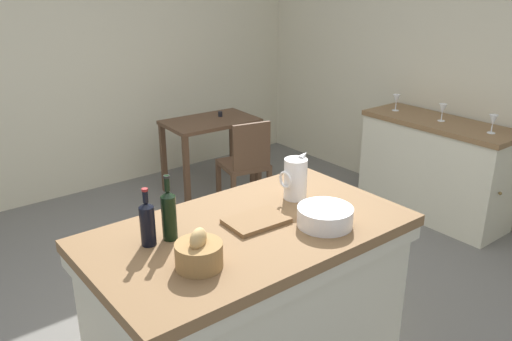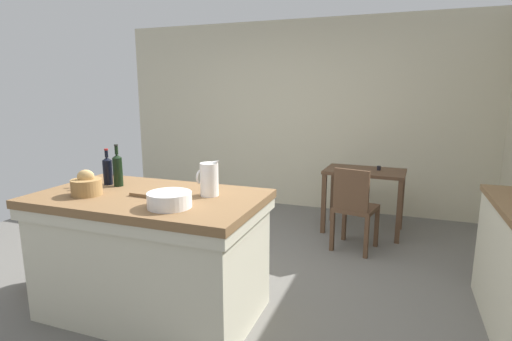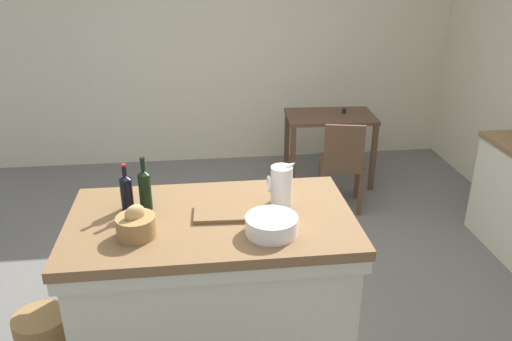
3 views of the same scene
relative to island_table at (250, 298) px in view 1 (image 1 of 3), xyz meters
name	(u,v)px [view 1 (image 1 of 3)]	position (x,y,z in m)	size (l,w,h in m)	color
ground_plane	(234,303)	(0.32, 0.59, -0.49)	(6.76, 6.76, 0.00)	#66635E
wall_back	(73,63)	(0.32, 3.19, 0.81)	(5.32, 0.12, 2.60)	beige
wall_right	(470,71)	(2.92, 0.59, 0.81)	(0.12, 5.20, 2.60)	beige
island_table	(250,298)	(0.00, 0.00, 0.00)	(1.64, 0.93, 0.92)	brown
side_cabinet	(434,169)	(2.58, 0.60, -0.04)	(0.52, 1.37, 0.90)	brown
writing_desk	(210,132)	(1.31, 2.35, 0.13)	(0.93, 0.61, 0.80)	#513826
wooden_chair	(246,163)	(1.27, 1.71, -0.01)	(0.48, 0.48, 0.89)	#513826
pitcher	(295,178)	(0.42, 0.13, 0.55)	(0.17, 0.13, 0.28)	white
wash_bowl	(326,216)	(0.32, -0.22, 0.47)	(0.28, 0.28, 0.10)	white
bread_basket	(199,253)	(-0.40, -0.16, 0.49)	(0.21, 0.21, 0.19)	olive
cutting_board	(256,221)	(0.06, 0.02, 0.44)	(0.31, 0.21, 0.02)	brown
wine_bottle_dark	(169,214)	(-0.37, 0.14, 0.56)	(0.07, 0.07, 0.33)	black
wine_bottle_amber	(147,222)	(-0.48, 0.15, 0.54)	(0.07, 0.07, 0.29)	black
wine_glass_far_left	(493,121)	(2.57, 0.13, 0.51)	(0.07, 0.07, 0.15)	white
wine_glass_left	(443,109)	(2.57, 0.59, 0.51)	(0.07, 0.07, 0.15)	white
wine_glass_middle	(396,100)	(2.55, 1.07, 0.51)	(0.07, 0.07, 0.15)	white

